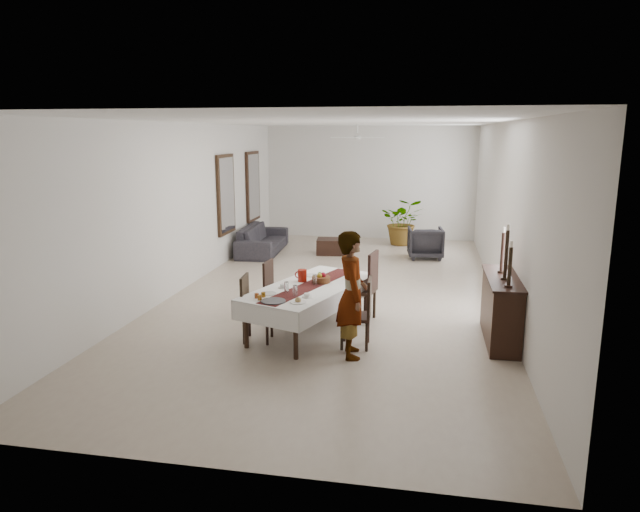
{
  "coord_description": "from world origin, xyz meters",
  "views": [
    {
      "loc": [
        1.66,
        -10.42,
        3.01
      ],
      "look_at": [
        -0.02,
        -1.55,
        1.05
      ],
      "focal_mm": 32.0,
      "sensor_mm": 36.0,
      "label": 1
    }
  ],
  "objects_px": {
    "red_pitcher": "(302,276)",
    "woman": "(352,295)",
    "dining_table_top": "(311,288)",
    "sofa": "(263,239)",
    "sideboard_body": "(501,310)"
  },
  "relations": [
    {
      "from": "dining_table_top",
      "to": "woman",
      "type": "bearing_deg",
      "value": -30.36
    },
    {
      "from": "woman",
      "to": "dining_table_top",
      "type": "bearing_deg",
      "value": 26.67
    },
    {
      "from": "sofa",
      "to": "sideboard_body",
      "type": "bearing_deg",
      "value": -139.79
    },
    {
      "from": "red_pitcher",
      "to": "woman",
      "type": "bearing_deg",
      "value": -49.94
    },
    {
      "from": "woman",
      "to": "sofa",
      "type": "relative_size",
      "value": 0.75
    },
    {
      "from": "red_pitcher",
      "to": "sideboard_body",
      "type": "xyz_separation_m",
      "value": [
        3.0,
        -0.12,
        -0.35
      ]
    },
    {
      "from": "red_pitcher",
      "to": "sofa",
      "type": "relative_size",
      "value": 0.08
    },
    {
      "from": "dining_table_top",
      "to": "sideboard_body",
      "type": "height_order",
      "value": "sideboard_body"
    },
    {
      "from": "red_pitcher",
      "to": "sofa",
      "type": "height_order",
      "value": "red_pitcher"
    },
    {
      "from": "red_pitcher",
      "to": "woman",
      "type": "xyz_separation_m",
      "value": [
        0.93,
        -1.11,
        0.05
      ]
    },
    {
      "from": "red_pitcher",
      "to": "sofa",
      "type": "xyz_separation_m",
      "value": [
        -2.23,
        5.37,
        -0.48
      ]
    },
    {
      "from": "sideboard_body",
      "to": "sofa",
      "type": "distance_m",
      "value": 7.59
    },
    {
      "from": "sideboard_body",
      "to": "red_pitcher",
      "type": "bearing_deg",
      "value": 177.64
    },
    {
      "from": "woman",
      "to": "sofa",
      "type": "bearing_deg",
      "value": 12.48
    },
    {
      "from": "dining_table_top",
      "to": "sofa",
      "type": "relative_size",
      "value": 0.98
    }
  ]
}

